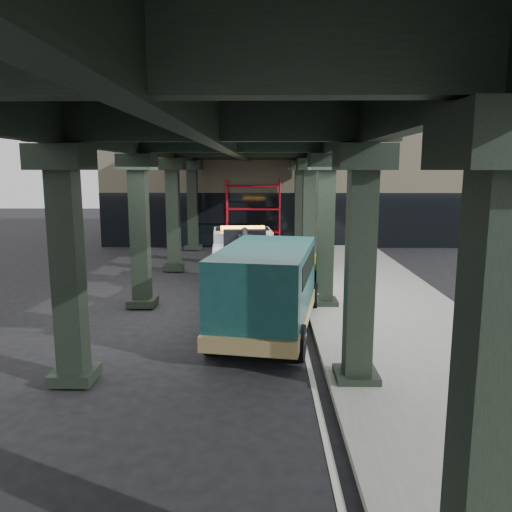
{
  "coord_description": "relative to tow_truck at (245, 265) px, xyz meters",
  "views": [
    {
      "loc": [
        0.65,
        -14.01,
        4.5
      ],
      "look_at": [
        0.37,
        2.21,
        1.7
      ],
      "focal_mm": 35.0,
      "sensor_mm": 36.0,
      "label": 1
    }
  ],
  "objects": [
    {
      "name": "ground",
      "position": [
        0.03,
        -2.98,
        -1.24
      ],
      "size": [
        90.0,
        90.0,
        0.0
      ],
      "primitive_type": "plane",
      "color": "black",
      "rests_on": "ground"
    },
    {
      "name": "scaffolding",
      "position": [
        0.03,
        11.67,
        0.86
      ],
      "size": [
        3.08,
        0.88,
        4.0
      ],
      "color": "red",
      "rests_on": "ground"
    },
    {
      "name": "lane_stripe",
      "position": [
        1.73,
        -0.98,
        -1.24
      ],
      "size": [
        0.12,
        38.0,
        0.01
      ],
      "primitive_type": "cube",
      "color": "silver",
      "rests_on": "ground"
    },
    {
      "name": "towed_van",
      "position": [
        0.78,
        -3.55,
        0.09
      ],
      "size": [
        3.32,
        6.4,
        2.48
      ],
      "rotation": [
        0.0,
        0.0,
        -0.17
      ],
      "color": "#103B3B",
      "rests_on": "ground"
    },
    {
      "name": "tow_truck",
      "position": [
        0.0,
        0.0,
        0.0
      ],
      "size": [
        2.85,
        7.94,
        2.55
      ],
      "rotation": [
        0.0,
        0.0,
        0.09
      ],
      "color": "black",
      "rests_on": "ground"
    },
    {
      "name": "building",
      "position": [
        2.03,
        17.02,
        2.76
      ],
      "size": [
        22.0,
        10.0,
        8.0
      ],
      "primitive_type": "cube",
      "color": "#C6B793",
      "rests_on": "ground"
    },
    {
      "name": "sidewalk",
      "position": [
        4.53,
        -0.98,
        -1.17
      ],
      "size": [
        5.0,
        40.0,
        0.15
      ],
      "primitive_type": "cube",
      "color": "gray",
      "rests_on": "ground"
    },
    {
      "name": "viaduct",
      "position": [
        -0.37,
        -0.98,
        4.22
      ],
      "size": [
        7.4,
        32.0,
        6.4
      ],
      "color": "black",
      "rests_on": "ground"
    }
  ]
}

